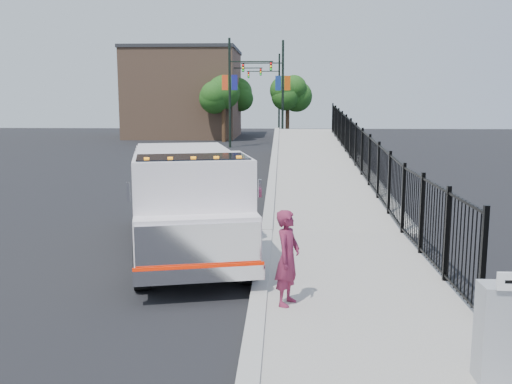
{
  "coord_description": "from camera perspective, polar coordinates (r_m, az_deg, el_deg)",
  "views": [
    {
      "loc": [
        0.42,
        -10.76,
        3.58
      ],
      "look_at": [
        -0.19,
        2.0,
        1.5
      ],
      "focal_mm": 40.0,
      "sensor_mm": 36.0,
      "label": 1
    }
  ],
  "objects": [
    {
      "name": "building",
      "position": [
        55.56,
        -7.12,
        9.63
      ],
      "size": [
        10.0,
        10.0,
        8.0
      ],
      "primitive_type": "cube",
      "color": "#8C664C",
      "rests_on": "ground"
    },
    {
      "name": "ground",
      "position": [
        11.35,
        0.5,
        -9.14
      ],
      "size": [
        120.0,
        120.0,
        0.0
      ],
      "primitive_type": "plane",
      "color": "black",
      "rests_on": "ground"
    },
    {
      "name": "sidewalk",
      "position": [
        9.56,
        11.91,
        -12.56
      ],
      "size": [
        3.55,
        12.0,
        0.12
      ],
      "primitive_type": "cube",
      "color": "#9E998E",
      "rests_on": "ground"
    },
    {
      "name": "tree_0",
      "position": [
        48.53,
        -3.26,
        9.7
      ],
      "size": [
        2.92,
        2.92,
        5.46
      ],
      "color": "#382314",
      "rests_on": "ground"
    },
    {
      "name": "light_pole_3",
      "position": [
        57.34,
        2.02,
        10.04
      ],
      "size": [
        3.77,
        0.22,
        8.0
      ],
      "color": "black",
      "rests_on": "ground"
    },
    {
      "name": "curb",
      "position": [
        9.44,
        0.02,
        -12.51
      ],
      "size": [
        0.3,
        12.0,
        0.16
      ],
      "primitive_type": "cube",
      "color": "#ADAAA3",
      "rests_on": "ground"
    },
    {
      "name": "arrow_sign",
      "position": [
        7.36,
        24.24,
        -8.16
      ],
      "size": [
        0.35,
        0.04,
        0.22
      ],
      "primitive_type": "cube",
      "color": "white",
      "rests_on": "utility_cabinet"
    },
    {
      "name": "light_pole_0",
      "position": [
        42.77,
        -2.23,
        10.31
      ],
      "size": [
        3.78,
        0.22,
        8.0
      ],
      "color": "black",
      "rests_on": "ground"
    },
    {
      "name": "ramp",
      "position": [
        27.05,
        6.33,
        1.6
      ],
      "size": [
        3.95,
        24.06,
        3.19
      ],
      "primitive_type": "cube",
      "rotation": [
        0.06,
        0.0,
        0.0
      ],
      "color": "#9E998E",
      "rests_on": "ground"
    },
    {
      "name": "iron_fence",
      "position": [
        23.13,
        10.51,
        2.45
      ],
      "size": [
        0.1,
        28.0,
        1.8
      ],
      "primitive_type": "cube",
      "color": "black",
      "rests_on": "ground"
    },
    {
      "name": "worker",
      "position": [
        9.7,
        3.18,
        -6.57
      ],
      "size": [
        0.58,
        0.7,
        1.64
      ],
      "primitive_type": "imported",
      "rotation": [
        0.0,
        0.0,
        1.19
      ],
      "color": "maroon",
      "rests_on": "sidewalk"
    },
    {
      "name": "tree_2",
      "position": [
        57.82,
        -1.89,
        9.64
      ],
      "size": [
        3.01,
        3.01,
        5.51
      ],
      "color": "#382314",
      "rests_on": "ground"
    },
    {
      "name": "light_pole_1",
      "position": [
        44.4,
        2.29,
        10.27
      ],
      "size": [
        3.77,
        0.22,
        8.0
      ],
      "color": "black",
      "rests_on": "ground"
    },
    {
      "name": "tree_1",
      "position": [
        50.01,
        3.18,
        9.66
      ],
      "size": [
        2.48,
        2.48,
        5.24
      ],
      "color": "#382314",
      "rests_on": "ground"
    },
    {
      "name": "utility_cabinet",
      "position": [
        7.8,
        23.27,
        -12.86
      ],
      "size": [
        0.55,
        0.4,
        1.25
      ],
      "primitive_type": "cube",
      "color": "gray",
      "rests_on": "sidewalk"
    },
    {
      "name": "truck",
      "position": [
        13.38,
        -6.95,
        -0.13
      ],
      "size": [
        3.92,
        7.66,
        2.51
      ],
      "rotation": [
        0.0,
        0.0,
        0.23
      ],
      "color": "black",
      "rests_on": "ground"
    },
    {
      "name": "light_pole_2",
      "position": [
        51.53,
        -2.62,
        10.13
      ],
      "size": [
        3.77,
        0.22,
        8.0
      ],
      "color": "black",
      "rests_on": "ground"
    }
  ]
}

